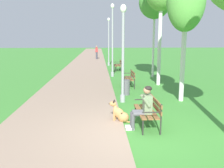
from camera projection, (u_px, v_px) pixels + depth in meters
ground_plane at (139, 134)px, 6.61m from camera, size 120.00×120.00×0.00m
paved_path at (89, 59)px, 30.04m from camera, size 3.68×60.00×0.04m
park_bench_near at (149, 109)px, 7.18m from camera, size 0.55×1.50×0.85m
park_bench_mid at (129, 77)px, 13.04m from camera, size 0.55×1.50×0.85m
park_bench_far at (118, 64)px, 19.37m from camera, size 0.55×1.50×0.85m
person_seated_on_near_bench at (144, 106)px, 6.92m from camera, size 0.74×0.49×1.25m
dog_shepherd at (120, 114)px, 7.56m from camera, size 0.80×0.44×0.71m
lamp_post_near at (123, 53)px, 9.60m from camera, size 0.24×0.24×3.84m
lamp_post_mid at (112, 40)px, 16.13m from camera, size 0.24×0.24×4.76m
lamp_post_far at (109, 41)px, 22.65m from camera, size 0.24×0.24×4.39m
birch_tree_second at (186, 1)px, 9.44m from camera, size 1.50×1.38×5.26m
birch_tree_fourth at (155, 2)px, 15.46m from camera, size 2.01×2.18×5.86m
litter_bin at (126, 87)px, 11.18m from camera, size 0.36×0.36×0.70m
pedestrian_distant at (97, 52)px, 29.72m from camera, size 0.32×0.22×1.65m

